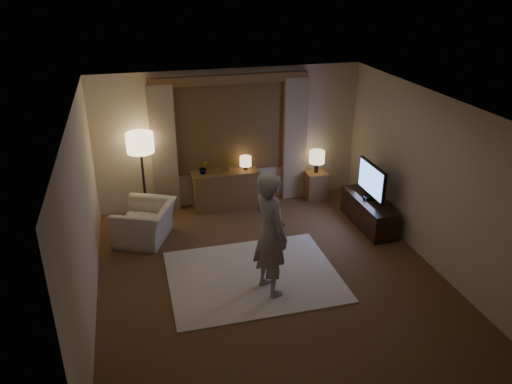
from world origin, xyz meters
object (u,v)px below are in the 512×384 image
object	(u,v)px
side_table	(315,185)
tv_stand	(369,212)
sideboard	(225,191)
armchair	(145,223)
person	(270,234)

from	to	relation	value
side_table	tv_stand	world-z (taller)	side_table
tv_stand	side_table	bearing A→B (deg)	111.09
sideboard	tv_stand	xyz separation A→B (m)	(2.32, -1.36, -0.10)
armchair	side_table	world-z (taller)	armchair
side_table	tv_stand	distance (m)	1.41
side_table	tv_stand	size ratio (longest dim) A/B	0.40
sideboard	person	size ratio (longest dim) A/B	0.66
person	tv_stand	bearing A→B (deg)	-74.26
side_table	sideboard	bearing A→B (deg)	178.42
side_table	armchair	bearing A→B (deg)	-166.09
side_table	tv_stand	xyz separation A→B (m)	(0.51, -1.31, -0.03)
sideboard	person	distance (m)	2.89
tv_stand	person	xyz separation A→B (m)	(-2.26, -1.47, 0.67)
sideboard	side_table	world-z (taller)	sideboard
armchair	tv_stand	world-z (taller)	armchair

